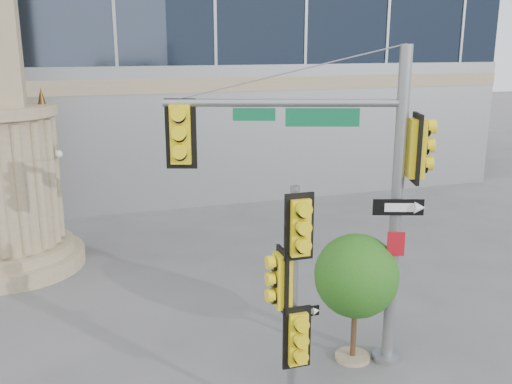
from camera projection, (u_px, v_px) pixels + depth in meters
name	position (u px, v px, depth m)	size (l,w,h in m)	color
main_signal_pole	(338.00, 175.00, 11.74)	(5.13, 2.16, 6.86)	slate
secondary_signal_pole	(293.00, 295.00, 9.77)	(0.78, 0.59, 4.59)	slate
street_tree	(357.00, 279.00, 12.37)	(1.88, 1.83, 2.92)	gray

